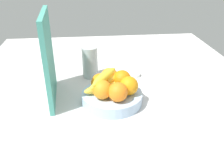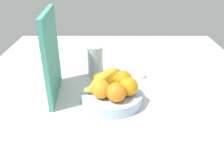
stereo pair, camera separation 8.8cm
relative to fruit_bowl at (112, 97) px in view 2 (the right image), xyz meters
The scene contains 12 objects.
ground_plane 4.91cm from the fruit_bowl, 47.53° to the right, with size 180.00×140.00×3.00cm, color silver.
fruit_bowl is the anchor object (origin of this frame).
orange_front_left 9.12cm from the fruit_bowl, 105.45° to the right, with size 7.60×7.60×7.60cm, color orange.
orange_front_right 8.77cm from the fruit_bowl, 47.64° to the right, with size 7.60×7.60×7.60cm, color orange.
orange_center 9.27cm from the fruit_bowl, ahead, with size 7.60×7.60×7.60cm, color orange.
orange_back_left 7.91cm from the fruit_bowl, 66.52° to the left, with size 7.60×7.60×7.60cm, color orange.
orange_back_right 8.32cm from the fruit_bowl, 132.36° to the left, with size 7.60×7.60×7.60cm, color orange.
orange_top_stack 8.88cm from the fruit_bowl, 165.53° to the right, with size 7.60×7.60×7.60cm, color orange.
banana_bunch 7.28cm from the fruit_bowl, 59.67° to the left, with size 16.30×17.36×8.40cm.
cutting_board 29.92cm from the fruit_bowl, 75.29° to the left, with size 28.00×1.80×36.00cm, color teal.
thermos_tumbler 27.03cm from the fruit_bowl, 18.23° to the left, with size 7.64×7.64×15.47cm, color #B6BEBD.
jar_lid 27.24cm from the fruit_bowl, 30.52° to the right, with size 6.04×6.04×1.44cm, color white.
Camera 2 is at (-86.65, 2.22, 54.45)cm, focal length 38.45 mm.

